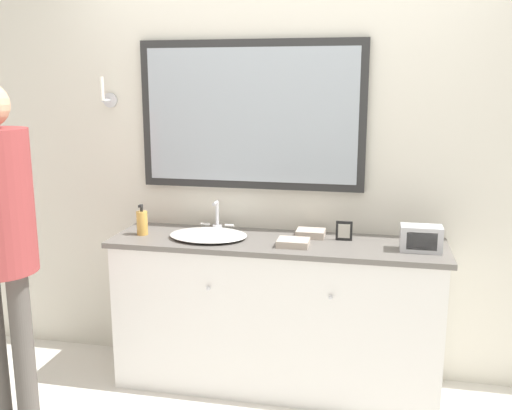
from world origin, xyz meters
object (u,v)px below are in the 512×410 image
soap_bottle (142,223)px  picture_frame (344,231)px  sink_basin (209,234)px  appliance_box (421,239)px

soap_bottle → picture_frame: bearing=5.8°
picture_frame → sink_basin: bearing=-172.5°
appliance_box → picture_frame: 0.43m
soap_bottle → appliance_box: (1.57, -0.01, -0.00)m
sink_basin → picture_frame: sink_basin is taller
soap_bottle → picture_frame: 1.17m
sink_basin → soap_bottle: 0.40m
sink_basin → picture_frame: bearing=7.5°
sink_basin → soap_bottle: bearing=-177.6°
appliance_box → picture_frame: appliance_box is taller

